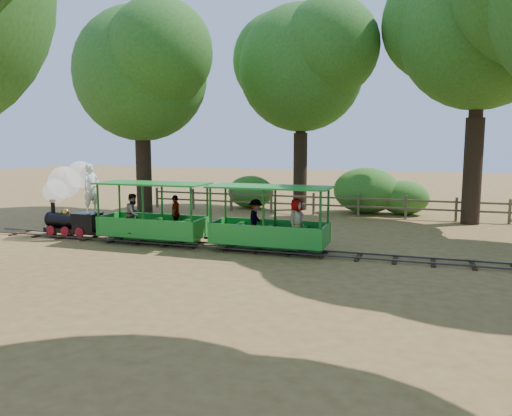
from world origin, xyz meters
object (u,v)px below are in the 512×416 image
(locomotive, at_px, (70,193))
(carriage_rear, at_px, (271,225))
(carriage_front, at_px, (152,219))
(fence, at_px, (336,203))

(locomotive, height_order, carriage_rear, locomotive)
(carriage_front, bearing_deg, locomotive, 178.28)
(locomotive, bearing_deg, carriage_front, -1.72)
(carriage_rear, distance_m, fence, 8.03)
(carriage_rear, bearing_deg, carriage_front, -179.71)
(carriage_front, distance_m, fence, 9.24)
(locomotive, height_order, carriage_front, locomotive)
(locomotive, xyz_separation_m, fence, (7.80, 7.93, -0.95))
(carriage_front, bearing_deg, carriage_rear, 0.29)
(locomotive, bearing_deg, carriage_rear, -0.61)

